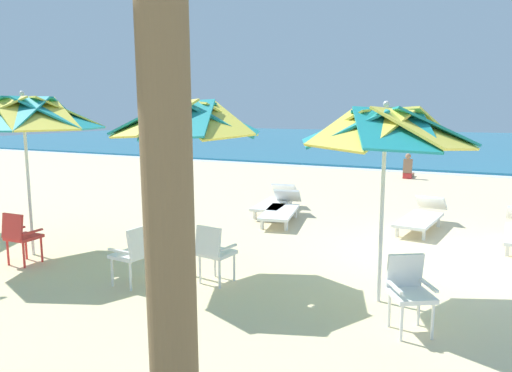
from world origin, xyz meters
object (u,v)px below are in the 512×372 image
(plastic_chair_2, at_px, (133,252))
(plastic_chair_3, at_px, (20,235))
(plastic_chair_0, at_px, (409,288))
(beach_umbrella_1, at_px, (187,120))
(sun_lounger_3, at_px, (276,201))
(beachgoer_seated, at_px, (408,170))
(sun_lounger_2, at_px, (281,209))
(sun_lounger_1, at_px, (422,216))
(beach_umbrella_2, at_px, (23,114))
(plastic_chair_1, at_px, (214,250))
(beach_umbrella_0, at_px, (385,129))

(plastic_chair_2, height_order, plastic_chair_3, same)
(plastic_chair_0, distance_m, beach_umbrella_1, 3.77)
(sun_lounger_3, height_order, beachgoer_seated, beachgoer_seated)
(sun_lounger_3, bearing_deg, plastic_chair_3, -110.33)
(plastic_chair_3, bearing_deg, beach_umbrella_1, 15.70)
(beach_umbrella_1, relative_size, sun_lounger_2, 1.21)
(plastic_chair_3, xyz_separation_m, beachgoer_seated, (3.91, 13.20, -0.20))
(sun_lounger_1, bearing_deg, plastic_chair_2, -121.31)
(beach_umbrella_2, height_order, plastic_chair_3, beach_umbrella_2)
(plastic_chair_1, bearing_deg, sun_lounger_3, 103.88)
(beachgoer_seated, bearing_deg, plastic_chair_2, -97.16)
(plastic_chair_3, xyz_separation_m, sun_lounger_3, (2.04, 5.51, -0.22))
(plastic_chair_1, relative_size, sun_lounger_1, 0.39)
(beach_umbrella_2, distance_m, sun_lounger_1, 7.82)
(plastic_chair_3, relative_size, sun_lounger_1, 0.39)
(beach_umbrella_0, height_order, beach_umbrella_2, beach_umbrella_2)
(plastic_chair_2, bearing_deg, sun_lounger_3, 92.32)
(beach_umbrella_1, height_order, sun_lounger_3, beach_umbrella_1)
(sun_lounger_1, bearing_deg, plastic_chair_1, -115.31)
(sun_lounger_3, bearing_deg, beach_umbrella_2, -114.96)
(beach_umbrella_0, bearing_deg, sun_lounger_2, 128.88)
(beach_umbrella_2, height_order, sun_lounger_2, beach_umbrella_2)
(sun_lounger_2, relative_size, sun_lounger_3, 1.01)
(beach_umbrella_0, bearing_deg, plastic_chair_1, -170.28)
(plastic_chair_0, height_order, beachgoer_seated, beachgoer_seated)
(beach_umbrella_0, distance_m, beach_umbrella_2, 5.85)
(plastic_chair_0, xyz_separation_m, beachgoer_seated, (-2.08, 12.88, -0.20))
(beach_umbrella_1, bearing_deg, beachgoer_seated, 84.59)
(sun_lounger_3, bearing_deg, plastic_chair_2, -87.68)
(sun_lounger_1, xyz_separation_m, beachgoer_seated, (-1.54, 7.89, 0.01))
(plastic_chair_0, height_order, plastic_chair_1, same)
(plastic_chair_2, height_order, sun_lounger_3, plastic_chair_2)
(beachgoer_seated, bearing_deg, plastic_chair_3, -106.51)
(beach_umbrella_1, relative_size, beachgoer_seated, 2.92)
(beach_umbrella_0, relative_size, plastic_chair_0, 3.00)
(sun_lounger_1, bearing_deg, plastic_chair_3, -135.78)
(plastic_chair_2, distance_m, beachgoer_seated, 13.25)
(plastic_chair_1, bearing_deg, plastic_chair_0, -6.55)
(beach_umbrella_1, height_order, plastic_chair_2, beach_umbrella_1)
(beach_umbrella_2, xyz_separation_m, sun_lounger_2, (2.83, 4.27, -2.13))
(plastic_chair_1, xyz_separation_m, beachgoer_seated, (0.67, 12.57, -0.20))
(plastic_chair_1, height_order, plastic_chair_2, same)
(beach_umbrella_1, bearing_deg, sun_lounger_2, 93.10)
(sun_lounger_1, xyz_separation_m, sun_lounger_2, (-2.94, -0.58, 0.00))
(plastic_chair_1, height_order, sun_lounger_2, plastic_chair_1)
(plastic_chair_1, distance_m, beach_umbrella_2, 4.04)
(plastic_chair_2, distance_m, sun_lounger_3, 5.46)
(beach_umbrella_0, bearing_deg, beachgoer_seated, 97.49)
(plastic_chair_0, bearing_deg, beach_umbrella_2, 178.65)
(plastic_chair_2, height_order, sun_lounger_1, plastic_chair_2)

